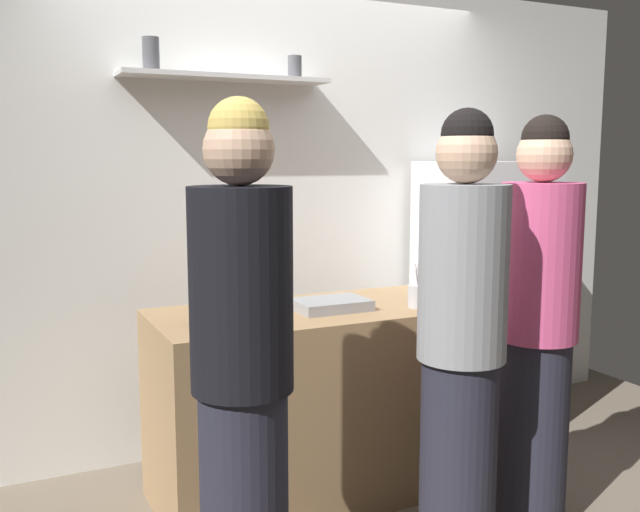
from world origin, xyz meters
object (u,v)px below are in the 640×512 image
(refrigerator, at_px, (483,296))
(person_grey_hoodie, at_px, (461,345))
(utensil_holder, at_px, (418,296))
(person_pink_top, at_px, (537,327))
(baking_pan, at_px, (331,305))
(wine_bottle_green_glass, at_px, (439,272))
(water_bottle_plastic, at_px, (252,289))
(wine_bottle_dark_glass, at_px, (198,299))
(person_blonde, at_px, (242,373))
(wine_bottle_pale_glass, at_px, (448,281))
(wine_bottle_amber_glass, at_px, (217,289))

(refrigerator, bearing_deg, person_grey_hoodie, -131.44)
(utensil_holder, height_order, person_pink_top, person_pink_top)
(baking_pan, bearing_deg, refrigerator, 18.38)
(wine_bottle_green_glass, distance_m, water_bottle_plastic, 1.01)
(refrigerator, bearing_deg, utensil_holder, -146.89)
(wine_bottle_dark_glass, bearing_deg, person_blonde, -94.79)
(wine_bottle_pale_glass, bearing_deg, person_blonde, -155.57)
(wine_bottle_green_glass, bearing_deg, water_bottle_plastic, 178.92)
(wine_bottle_pale_glass, height_order, person_grey_hoodie, person_grey_hoodie)
(person_blonde, bearing_deg, water_bottle_plastic, 30.15)
(baking_pan, bearing_deg, wine_bottle_dark_glass, -178.57)
(wine_bottle_green_glass, distance_m, wine_bottle_amber_glass, 1.16)
(wine_bottle_dark_glass, height_order, person_blonde, person_blonde)
(wine_bottle_amber_glass, height_order, person_pink_top, person_pink_top)
(person_blonde, bearing_deg, wine_bottle_green_glass, -6.44)
(wine_bottle_green_glass, bearing_deg, person_blonde, -148.74)
(refrigerator, height_order, wine_bottle_dark_glass, refrigerator)
(utensil_holder, xyz_separation_m, wine_bottle_dark_glass, (-1.04, 0.11, 0.05))
(wine_bottle_green_glass, bearing_deg, utensil_holder, -142.87)
(refrigerator, distance_m, utensil_holder, 0.98)
(person_grey_hoodie, bearing_deg, person_blonde, 170.81)
(utensil_holder, relative_size, wine_bottle_green_glass, 0.65)
(baking_pan, xyz_separation_m, person_blonde, (-0.70, -0.76, -0.03))
(person_pink_top, height_order, person_grey_hoodie, person_grey_hoodie)
(water_bottle_plastic, height_order, person_grey_hoodie, person_grey_hoodie)
(baking_pan, xyz_separation_m, water_bottle_plastic, (-0.36, 0.08, 0.09))
(wine_bottle_pale_glass, bearing_deg, baking_pan, 158.56)
(wine_bottle_pale_glass, distance_m, person_grey_hoodie, 0.66)
(refrigerator, bearing_deg, wine_bottle_dark_glass, -167.29)
(refrigerator, bearing_deg, person_pink_top, -117.44)
(wine_bottle_pale_glass, relative_size, person_blonde, 0.19)
(water_bottle_plastic, relative_size, person_blonde, 0.14)
(refrigerator, distance_m, person_pink_top, 1.18)
(wine_bottle_pale_glass, height_order, person_pink_top, person_pink_top)
(wine_bottle_dark_glass, bearing_deg, person_pink_top, -25.74)
(water_bottle_plastic, xyz_separation_m, person_blonde, (-0.34, -0.84, -0.11))
(refrigerator, distance_m, wine_bottle_green_glass, 0.70)
(person_pink_top, bearing_deg, baking_pan, 66.10)
(baking_pan, xyz_separation_m, person_pink_top, (0.66, -0.64, -0.03))
(wine_bottle_pale_glass, xyz_separation_m, person_blonde, (-1.22, -0.55, -0.13))
(refrigerator, xyz_separation_m, wine_bottle_green_glass, (-0.56, -0.34, 0.23))
(utensil_holder, relative_size, person_grey_hoodie, 0.12)
(refrigerator, bearing_deg, wine_bottle_amber_glass, -170.87)
(water_bottle_plastic, xyz_separation_m, person_grey_hoodie, (0.54, -0.84, -0.12))
(refrigerator, relative_size, person_grey_hoodie, 0.89)
(wine_bottle_green_glass, bearing_deg, wine_bottle_pale_glass, -115.99)
(wine_bottle_amber_glass, bearing_deg, wine_bottle_pale_glass, -17.66)
(wine_bottle_green_glass, height_order, person_pink_top, person_pink_top)
(baking_pan, relative_size, utensil_holder, 1.59)
(wine_bottle_dark_glass, bearing_deg, wine_bottle_pale_glass, -9.18)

